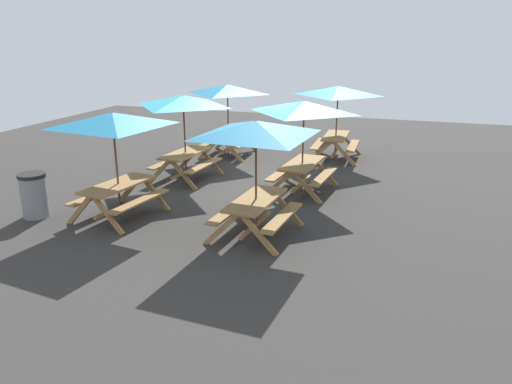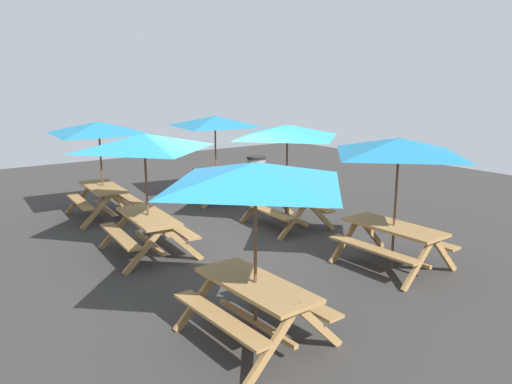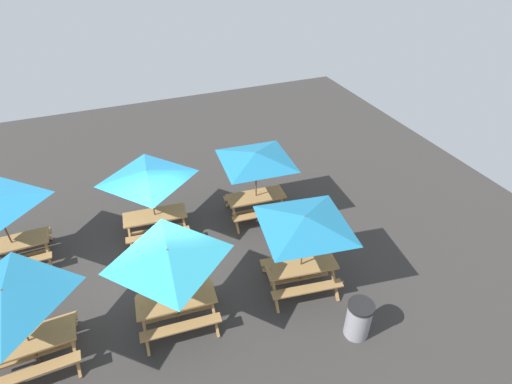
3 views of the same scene
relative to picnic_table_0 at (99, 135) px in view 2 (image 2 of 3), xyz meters
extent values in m
plane|color=#33302D|center=(-3.30, -1.31, -1.99)|extent=(24.00, 24.00, 0.00)
cube|color=olive|center=(0.00, 0.00, -1.25)|extent=(1.84, 0.82, 0.05)
cube|color=olive|center=(-0.04, -0.55, -1.54)|extent=(1.81, 0.38, 0.04)
cube|color=olive|center=(0.04, 0.55, -1.54)|extent=(1.81, 0.38, 0.04)
cube|color=olive|center=(-0.80, -0.31, -1.62)|extent=(0.11, 0.80, 0.81)
cube|color=olive|center=(-0.75, 0.42, -1.62)|extent=(0.11, 0.80, 0.81)
cube|color=olive|center=(0.75, -0.42, -1.62)|extent=(0.11, 0.80, 0.81)
cube|color=olive|center=(0.80, 0.31, -1.62)|extent=(0.11, 0.80, 0.81)
cube|color=olive|center=(0.00, 0.00, -1.77)|extent=(1.56, 0.18, 0.06)
cylinder|color=brown|center=(0.00, 0.00, -0.84)|extent=(0.04, 0.04, 2.30)
pyramid|color=teal|center=(0.00, 0.00, 0.17)|extent=(2.82, 2.82, 0.28)
cube|color=olive|center=(-3.18, -3.08, -1.25)|extent=(1.84, 0.82, 0.05)
cube|color=olive|center=(-3.22, -3.63, -1.54)|extent=(1.81, 0.38, 0.04)
cube|color=olive|center=(-3.14, -2.53, -1.54)|extent=(1.81, 0.38, 0.04)
cube|color=olive|center=(-3.98, -3.39, -1.62)|extent=(0.12, 0.80, 0.81)
cube|color=olive|center=(-3.93, -2.66, -1.62)|extent=(0.12, 0.80, 0.81)
cube|color=olive|center=(-2.43, -3.50, -1.62)|extent=(0.12, 0.80, 0.81)
cube|color=olive|center=(-2.38, -2.77, -1.62)|extent=(0.12, 0.80, 0.81)
cube|color=olive|center=(-3.18, -3.08, -1.77)|extent=(1.56, 0.18, 0.06)
cylinder|color=brown|center=(-3.18, -3.08, -0.84)|extent=(0.04, 0.04, 2.30)
pyramid|color=teal|center=(-3.18, -3.08, 0.17)|extent=(2.13, 2.13, 0.28)
cube|color=olive|center=(-0.03, -3.14, -1.25)|extent=(1.88, 0.94, 0.05)
cube|color=olive|center=(-0.11, -3.69, -1.54)|extent=(1.82, 0.51, 0.04)
cube|color=olive|center=(0.04, -2.60, -1.54)|extent=(1.82, 0.51, 0.04)
cube|color=olive|center=(-0.86, -3.40, -1.62)|extent=(0.17, 0.80, 0.81)
cube|color=olive|center=(-0.75, -2.67, -1.62)|extent=(0.17, 0.80, 0.81)
cube|color=olive|center=(0.69, -3.61, -1.62)|extent=(0.17, 0.80, 0.81)
cube|color=olive|center=(0.79, -2.89, -1.62)|extent=(0.17, 0.80, 0.81)
cube|color=olive|center=(-0.03, -3.14, -1.77)|extent=(1.55, 0.29, 0.06)
cylinder|color=brown|center=(-0.03, -3.14, -0.84)|extent=(0.04, 0.04, 2.30)
pyramid|color=teal|center=(-0.03, -3.14, 0.17)|extent=(2.80, 2.80, 0.28)
cube|color=olive|center=(-3.09, 0.20, -1.25)|extent=(1.85, 0.84, 0.05)
cube|color=olive|center=(-3.13, -0.34, -1.54)|extent=(1.81, 0.40, 0.04)
cube|color=olive|center=(-3.05, 0.75, -1.54)|extent=(1.81, 0.40, 0.04)
cube|color=olive|center=(-3.90, -0.10, -1.62)|extent=(0.12, 0.80, 0.81)
cube|color=olive|center=(-3.84, 0.63, -1.62)|extent=(0.12, 0.80, 0.81)
cube|color=olive|center=(-2.34, -0.22, -1.62)|extent=(0.12, 0.80, 0.81)
cube|color=olive|center=(-2.28, 0.51, -1.62)|extent=(0.12, 0.80, 0.81)
cube|color=olive|center=(-3.09, 0.20, -1.77)|extent=(1.56, 0.19, 0.06)
cylinder|color=brown|center=(-3.09, 0.20, -0.84)|extent=(0.04, 0.04, 2.30)
pyramid|color=#268CC6|center=(-3.09, 0.20, 0.17)|extent=(2.15, 2.15, 0.28)
cube|color=olive|center=(-6.85, 0.41, -1.25)|extent=(1.82, 0.76, 0.05)
cube|color=olive|center=(-6.83, -0.14, -1.54)|extent=(1.81, 0.32, 0.04)
cube|color=olive|center=(-6.87, 0.96, -1.54)|extent=(1.81, 0.32, 0.04)
cube|color=olive|center=(-7.61, 0.02, -1.62)|extent=(0.09, 0.80, 0.81)
cube|color=olive|center=(-7.64, 0.75, -1.62)|extent=(0.09, 0.80, 0.81)
cube|color=olive|center=(-6.05, 0.07, -1.62)|extent=(0.09, 0.80, 0.81)
cube|color=olive|center=(-6.08, 0.80, -1.62)|extent=(0.09, 0.80, 0.81)
cube|color=olive|center=(-6.85, 0.41, -1.77)|extent=(1.56, 0.12, 0.06)
cylinder|color=brown|center=(-6.85, 0.41, -0.84)|extent=(0.04, 0.04, 2.30)
pyramid|color=#268CC6|center=(-6.85, 0.41, 0.17)|extent=(2.07, 2.07, 0.28)
cube|color=olive|center=(-6.23, -3.02, -1.25)|extent=(1.83, 0.77, 0.05)
cube|color=olive|center=(-6.21, -3.57, -1.54)|extent=(1.81, 0.33, 0.04)
cube|color=olive|center=(-6.25, -2.47, -1.54)|extent=(1.81, 0.33, 0.04)
cube|color=olive|center=(-6.99, -3.42, -1.62)|extent=(0.09, 0.80, 0.81)
cube|color=olive|center=(-7.02, -2.69, -1.62)|extent=(0.09, 0.80, 0.81)
cube|color=olive|center=(-5.44, -3.36, -1.62)|extent=(0.09, 0.80, 0.81)
cube|color=olive|center=(-5.46, -2.63, -1.62)|extent=(0.09, 0.80, 0.81)
cube|color=olive|center=(-6.23, -3.02, -1.77)|extent=(1.56, 0.13, 0.06)
cylinder|color=brown|center=(-6.23, -3.02, -0.84)|extent=(0.04, 0.04, 2.30)
pyramid|color=teal|center=(-6.23, -3.02, 0.17)|extent=(2.07, 2.07, 0.28)
cylinder|color=gray|center=(0.53, -4.92, -1.54)|extent=(0.56, 0.56, 0.90)
cylinder|color=black|center=(0.53, -4.92, -1.05)|extent=(0.59, 0.59, 0.08)
camera|label=1|loc=(8.79, 2.92, 1.87)|focal=35.00mm
camera|label=2|loc=(-11.62, 3.83, 1.28)|focal=35.00mm
camera|label=3|loc=(-3.69, -9.34, 6.00)|focal=28.00mm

